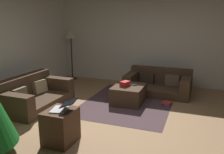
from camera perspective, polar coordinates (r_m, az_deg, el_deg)
The scene contains 12 objects.
ground_plane at distance 4.54m, azimuth 2.83°, elevation -11.49°, with size 6.40×6.40×0.00m, color #93704C.
corner_partition at distance 7.19m, azimuth 10.68°, elevation 8.52°, with size 0.12×6.40×2.60m, color silver.
couch_left at distance 5.68m, azimuth -18.65°, elevation -4.13°, with size 1.72×1.00×0.68m.
couch_right at distance 6.46m, azimuth 11.20°, elevation -1.59°, with size 1.03×1.70×0.64m.
ottoman at distance 5.62m, azimuth 4.03°, elevation -4.17°, with size 0.83×0.69×0.41m, color #473323.
gift_box at distance 5.51m, azimuth 3.17°, elevation -1.63°, with size 0.22×0.16×0.12m, color red.
tv_remote at distance 5.60m, azimuth 5.24°, elevation -1.92°, with size 0.05×0.16×0.02m, color black.
side_table at distance 3.92m, azimuth -12.33°, elevation -11.59°, with size 0.52×0.44×0.55m, color #4C3323.
laptop at distance 3.78m, azimuth -11.75°, elevation -7.13°, with size 0.38×0.44×0.17m.
book_stack at distance 5.65m, azimuth 13.13°, elevation -6.25°, with size 0.30×0.24×0.07m.
corner_lamp at distance 7.72m, azimuth -9.91°, elevation 9.29°, with size 0.36×0.36×1.59m.
area_rug at distance 5.68m, azimuth 3.99°, elevation -6.11°, with size 2.60×2.00×0.01m, color #453136.
Camera 1 is at (-3.91, -1.23, 1.94)m, focal length 37.79 mm.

